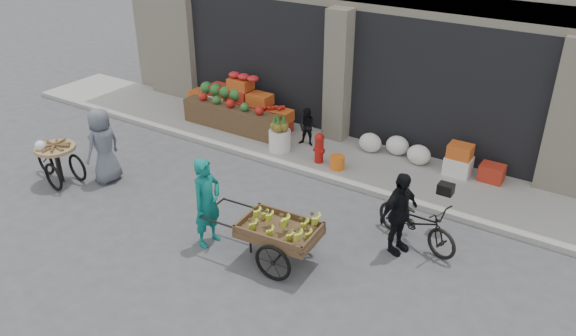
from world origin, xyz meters
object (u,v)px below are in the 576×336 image
Objects in this scene: pineapple_bin at (280,140)px; vendor_woman at (207,202)px; fire_hydrant at (319,147)px; bicycle at (417,222)px; seated_person at (308,127)px; vendor_grey at (103,146)px; orange_bucket at (337,162)px; tricycle_cart at (57,158)px; cyclist at (399,213)px; banana_cart at (277,228)px.

pineapple_bin is 3.85m from vendor_woman.
pineapple_bin is 1.11m from fire_hydrant.
bicycle reaches higher than fire_hydrant.
seated_person is (-0.70, 0.65, 0.08)m from fire_hydrant.
vendor_woman reaches higher than fire_hydrant.
vendor_grey is (-2.83, -3.70, 0.25)m from seated_person.
orange_bucket is 0.22× the size of tricycle_cart.
seated_person is at bearing 137.12° from fire_hydrant.
orange_bucket is 3.07m from cyclist.
pineapple_bin is 0.56× the size of seated_person.
fire_hydrant reaches higher than pineapple_bin.
banana_cart is 5.54m from tricycle_cart.
vendor_woman reaches higher than orange_bucket.
orange_bucket is at bearing 126.95° from vendor_grey.
cyclist is at bearing -28.57° from pineapple_bin.
pineapple_bin is at bearing 79.27° from cyclist.
vendor_grey is at bearing 170.96° from banana_cart.
tricycle_cart is 0.87× the size of vendor_grey.
orange_bucket is 0.19× the size of vendor_grey.
pineapple_bin is 4.93m from tricycle_cart.
cyclist is at bearing 18.93° from tricycle_cart.
bicycle is (2.47, -1.61, 0.18)m from orange_bucket.
seated_person is 4.33m from bicycle.
bicycle is 0.55m from cyclist.
tricycle_cart reaches higher than pineapple_bin.
cyclist is (1.59, 1.41, 0.08)m from banana_cart.
fire_hydrant is at bearing 174.29° from orange_bucket.
bicycle is (3.12, 2.00, -0.39)m from vendor_woman.
seated_person reaches higher than fire_hydrant.
pineapple_bin is 0.31× the size of vendor_woman.
tricycle_cart is (-3.65, -4.30, -0.02)m from seated_person.
pineapple_bin is 4.20m from banana_cart.
orange_bucket is 5.06m from vendor_grey.
tricycle_cart is (-4.35, -3.65, 0.06)m from fire_hydrant.
pineapple_bin is 1.62× the size of orange_bucket.
banana_cart is at bearing -57.00° from pineapple_bin.
banana_cart is 1.38× the size of vendor_woman.
vendor_woman is at bearing -92.80° from seated_person.
banana_cart is 1.59× the size of tricycle_cart.
vendor_woman is at bearing 6.24° from tricycle_cart.
vendor_grey is at bearing 119.97° from bicycle.
fire_hydrant is at bearing 131.11° from vendor_grey.
orange_bucket is at bearing 66.34° from cyclist.
banana_cart is at bearing 85.32° from vendor_grey.
fire_hydrant reaches higher than orange_bucket.
cyclist is at bearing 37.47° from banana_cart.
seated_person is (0.40, 0.60, 0.21)m from pineapple_bin.
pineapple_bin is at bearing 55.01° from tricycle_cart.
cyclist is (3.47, -2.71, 0.18)m from seated_person.
fire_hydrant is at bearing 46.30° from tricycle_cart.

